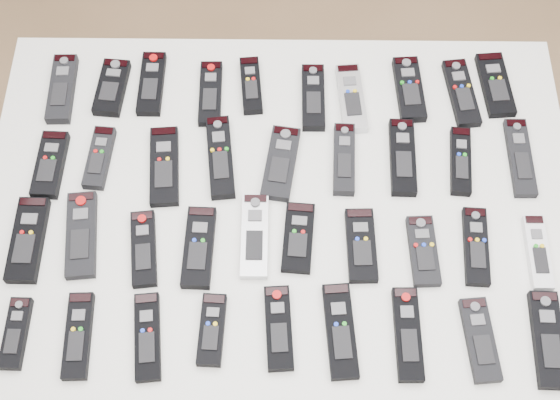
{
  "coord_description": "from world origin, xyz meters",
  "views": [
    {
      "loc": [
        0.03,
        -0.9,
        2.22
      ],
      "look_at": [
        0.02,
        -0.14,
        0.8
      ],
      "focal_mm": 50.0,
      "sensor_mm": 36.0,
      "label": 1
    }
  ],
  "objects_px": {
    "remote_14": "(281,163)",
    "remote_29": "(16,333)",
    "remote_7": "(409,89)",
    "remote_21": "(144,249)",
    "remote_31": "(148,337)",
    "remote_27": "(476,246)",
    "remote_0": "(62,89)",
    "remote_6": "(351,99)",
    "remote_5": "(313,97)",
    "remote_32": "(212,330)",
    "remote_8": "(461,93)",
    "remote_3": "(210,94)",
    "remote_17": "(461,161)",
    "remote_18": "(520,158)",
    "remote_16": "(403,157)",
    "remote_20": "(81,235)",
    "remote_28": "(538,252)",
    "remote_34": "(340,331)",
    "remote_19": "(28,240)",
    "remote_23": "(255,236)",
    "remote_33": "(279,328)",
    "remote_2": "(152,84)",
    "remote_10": "(50,165)",
    "remote_24": "(298,238)",
    "remote_36": "(480,340)",
    "remote_35": "(408,334)",
    "remote_13": "(220,157)",
    "remote_30": "(78,336)",
    "remote_12": "(164,166)",
    "remote_9": "(495,85)",
    "remote_37": "(548,339)",
    "remote_22": "(199,247)",
    "remote_1": "(112,88)",
    "remote_25": "(361,245)",
    "table": "(280,217)",
    "remote_11": "(99,158)",
    "remote_15": "(344,159)"
  },
  "relations": [
    {
      "from": "remote_24",
      "to": "remote_37",
      "type": "distance_m",
      "value": 0.52
    },
    {
      "from": "remote_18",
      "to": "remote_29",
      "type": "bearing_deg",
      "value": -158.7
    },
    {
      "from": "remote_3",
      "to": "remote_11",
      "type": "distance_m",
      "value": 0.29
    },
    {
      "from": "remote_20",
      "to": "remote_15",
      "type": "bearing_deg",
      "value": 12.92
    },
    {
      "from": "table",
      "to": "remote_32",
      "type": "relative_size",
      "value": 8.9
    },
    {
      "from": "remote_13",
      "to": "remote_23",
      "type": "distance_m",
      "value": 0.2
    },
    {
      "from": "remote_18",
      "to": "remote_21",
      "type": "height_order",
      "value": "remote_21"
    },
    {
      "from": "remote_24",
      "to": "remote_31",
      "type": "relative_size",
      "value": 0.88
    },
    {
      "from": "remote_2",
      "to": "remote_10",
      "type": "relative_size",
      "value": 1.06
    },
    {
      "from": "remote_7",
      "to": "remote_24",
      "type": "height_order",
      "value": "remote_7"
    },
    {
      "from": "remote_19",
      "to": "remote_23",
      "type": "distance_m",
      "value": 0.46
    },
    {
      "from": "remote_24",
      "to": "remote_35",
      "type": "bearing_deg",
      "value": -39.85
    },
    {
      "from": "remote_3",
      "to": "remote_17",
      "type": "distance_m",
      "value": 0.57
    },
    {
      "from": "remote_1",
      "to": "remote_17",
      "type": "bearing_deg",
      "value": -8.52
    },
    {
      "from": "remote_14",
      "to": "remote_21",
      "type": "relative_size",
      "value": 1.06
    },
    {
      "from": "remote_1",
      "to": "remote_25",
      "type": "xyz_separation_m",
      "value": [
        0.55,
        -0.39,
        -0.0
      ]
    },
    {
      "from": "remote_11",
      "to": "remote_24",
      "type": "height_order",
      "value": "remote_11"
    },
    {
      "from": "remote_6",
      "to": "remote_8",
      "type": "relative_size",
      "value": 0.99
    },
    {
      "from": "remote_13",
      "to": "remote_31",
      "type": "relative_size",
      "value": 1.14
    },
    {
      "from": "remote_30",
      "to": "remote_17",
      "type": "bearing_deg",
      "value": 25.29
    },
    {
      "from": "remote_9",
      "to": "remote_24",
      "type": "height_order",
      "value": "same"
    },
    {
      "from": "remote_28",
      "to": "remote_0",
      "type": "bearing_deg",
      "value": 158.75
    },
    {
      "from": "remote_24",
      "to": "remote_7",
      "type": "bearing_deg",
      "value": 60.23
    },
    {
      "from": "remote_30",
      "to": "remote_24",
      "type": "bearing_deg",
      "value": 24.75
    },
    {
      "from": "remote_3",
      "to": "remote_16",
      "type": "bearing_deg",
      "value": -22.24
    },
    {
      "from": "remote_17",
      "to": "remote_28",
      "type": "bearing_deg",
      "value": -52.82
    },
    {
      "from": "remote_31",
      "to": "remote_27",
      "type": "bearing_deg",
      "value": 10.81
    },
    {
      "from": "remote_5",
      "to": "remote_32",
      "type": "xyz_separation_m",
      "value": [
        -0.2,
        -0.55,
        0.0
      ]
    },
    {
      "from": "remote_24",
      "to": "remote_36",
      "type": "height_order",
      "value": "remote_36"
    },
    {
      "from": "remote_7",
      "to": "remote_8",
      "type": "xyz_separation_m",
      "value": [
        0.12,
        -0.01,
        -0.0
      ]
    },
    {
      "from": "remote_30",
      "to": "remote_2",
      "type": "bearing_deg",
      "value": 79.62
    },
    {
      "from": "remote_7",
      "to": "remote_21",
      "type": "xyz_separation_m",
      "value": [
        -0.56,
        -0.4,
        -0.0
      ]
    },
    {
      "from": "remote_3",
      "to": "remote_14",
      "type": "distance_m",
      "value": 0.24
    },
    {
      "from": "remote_16",
      "to": "remote_27",
      "type": "xyz_separation_m",
      "value": [
        0.14,
        -0.21,
        -0.0
      ]
    },
    {
      "from": "remote_20",
      "to": "remote_22",
      "type": "height_order",
      "value": "remote_22"
    },
    {
      "from": "remote_10",
      "to": "remote_28",
      "type": "distance_m",
      "value": 1.03
    },
    {
      "from": "remote_0",
      "to": "remote_6",
      "type": "bearing_deg",
      "value": -3.02
    },
    {
      "from": "remote_29",
      "to": "remote_31",
      "type": "height_order",
      "value": "same"
    },
    {
      "from": "remote_14",
      "to": "remote_29",
      "type": "relative_size",
      "value": 1.24
    },
    {
      "from": "remote_7",
      "to": "remote_33",
      "type": "bearing_deg",
      "value": -120.71
    },
    {
      "from": "remote_9",
      "to": "table",
      "type": "bearing_deg",
      "value": -152.8
    },
    {
      "from": "remote_7",
      "to": "remote_33",
      "type": "relative_size",
      "value": 1.01
    },
    {
      "from": "remote_0",
      "to": "remote_34",
      "type": "distance_m",
      "value": 0.83
    },
    {
      "from": "remote_8",
      "to": "remote_34",
      "type": "xyz_separation_m",
      "value": [
        -0.29,
        -0.56,
        0.0
      ]
    },
    {
      "from": "remote_12",
      "to": "remote_18",
      "type": "distance_m",
      "value": 0.76
    },
    {
      "from": "remote_0",
      "to": "remote_20",
      "type": "height_order",
      "value": "remote_0"
    },
    {
      "from": "remote_20",
      "to": "remote_28",
      "type": "xyz_separation_m",
      "value": [
        0.93,
        -0.03,
        -0.0
      ]
    },
    {
      "from": "remote_31",
      "to": "remote_35",
      "type": "xyz_separation_m",
      "value": [
        0.5,
        0.01,
        0.0
      ]
    },
    {
      "from": "remote_31",
      "to": "remote_25",
      "type": "bearing_deg",
      "value": 19.19
    },
    {
      "from": "remote_3",
      "to": "remote_5",
      "type": "relative_size",
      "value": 1.0
    }
  ]
}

